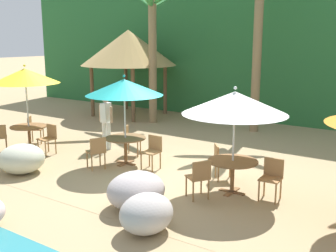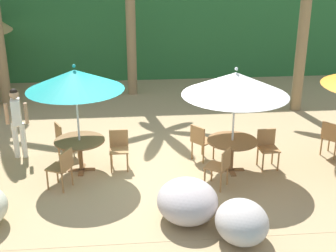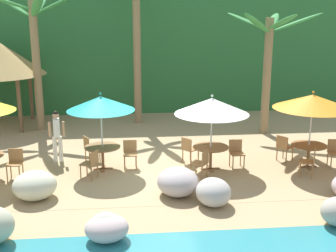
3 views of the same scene
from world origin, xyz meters
The scene contains 22 objects.
ground_plane centered at (0.00, 0.00, 0.00)m, with size 120.00×120.00×0.00m, color tan.
terrace_deck centered at (0.00, 0.00, 0.00)m, with size 18.00×5.20×0.01m.
foliage_backdrop centered at (0.00, 9.00, 3.00)m, with size 28.00×2.40×6.00m.
rock_seawall centered at (-0.53, -3.06, 0.39)m, with size 15.63×3.39×1.00m.
umbrella_yellow centered at (-5.01, -0.28, 2.26)m, with size 2.02×2.02×2.60m.
dining_table_yellow centered at (-5.01, -0.28, 0.61)m, with size 1.10×1.10×0.74m.
chair_yellow_seaward centered at (-4.16, -0.24, 0.51)m, with size 0.44×0.45×0.87m.
chair_yellow_inland centered at (-5.61, 0.33, 0.51)m, with size 0.60×0.59×0.87m.
umbrella_teal centered at (-1.63, 0.25, 2.10)m, with size 2.05×2.05×2.43m.
dining_table_teal centered at (-1.63, 0.25, 0.61)m, with size 1.10×1.10×0.74m.
chair_teal_seaward centered at (-0.78, 0.34, 0.51)m, with size 0.42×0.43×0.87m.
chair_teal_inland centered at (-2.08, 0.98, 0.51)m, with size 0.57×0.56×0.87m.
chair_teal_left centered at (-1.92, -0.55, 0.51)m, with size 0.57×0.56×0.87m.
umbrella_white centered at (1.69, -0.07, 2.01)m, with size 2.26×2.26×2.37m.
dining_table_white centered at (1.69, -0.07, 0.61)m, with size 1.10×1.10×0.74m.
chair_white_seaward centered at (2.54, 0.07, 0.51)m, with size 0.45×0.45×0.87m.
chair_white_inland centered at (1.10, 0.54, 0.51)m, with size 0.60×0.59×0.87m.
chair_white_left centered at (1.29, -0.82, 0.51)m, with size 0.59×0.59×0.87m.
palm_tree_nearest centered at (-4.41, 5.23, 3.69)m, with size 3.71×3.75×5.50m.
palm_tree_second centered at (-0.36, 6.03, 4.08)m, with size 2.95×2.89×6.15m.
palapa_hut centered at (-6.24, 6.00, 2.94)m, with size 4.15×4.15×3.71m.
waiter_in_white centered at (-3.12, 1.11, 0.99)m, with size 0.52×0.37×1.70m.
Camera 1 is at (5.40, -8.02, 3.36)m, focal length 44.15 mm.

